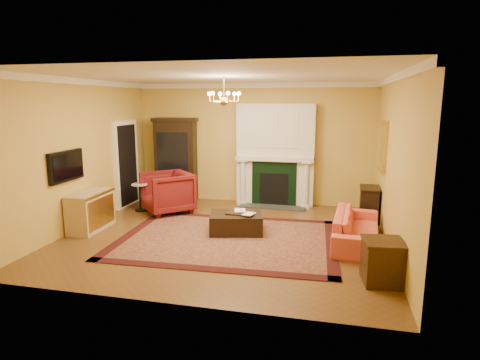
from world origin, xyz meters
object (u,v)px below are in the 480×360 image
(coral_sofa, at_px, (357,223))
(leather_ottoman, at_px, (236,223))
(pedestal_table, at_px, (140,195))
(console_table, at_px, (369,205))
(end_table, at_px, (383,263))
(china_cabinet, at_px, (176,161))
(wingback_armchair, at_px, (167,190))
(commode, at_px, (91,211))

(coral_sofa, distance_m, leather_ottoman, 2.29)
(pedestal_table, height_order, console_table, console_table)
(end_table, bearing_deg, coral_sofa, 99.34)
(china_cabinet, bearing_deg, end_table, -46.01)
(wingback_armchair, height_order, leather_ottoman, wingback_armchair)
(pedestal_table, xyz_separation_m, console_table, (5.20, 0.34, -0.02))
(pedestal_table, xyz_separation_m, leather_ottoman, (2.59, -1.06, -0.18))
(wingback_armchair, xyz_separation_m, pedestal_table, (-0.68, -0.02, -0.14))
(wingback_armchair, bearing_deg, commode, -76.18)
(wingback_armchair, bearing_deg, china_cabinet, 147.73)
(china_cabinet, xyz_separation_m, leather_ottoman, (2.15, -2.28, -0.82))
(wingback_armchair, xyz_separation_m, console_table, (4.52, 0.31, -0.16))
(coral_sofa, xyz_separation_m, leather_ottoman, (-2.28, 0.10, -0.18))
(china_cabinet, distance_m, coral_sofa, 5.06)
(coral_sofa, distance_m, console_table, 1.52)
(commode, bearing_deg, coral_sofa, 2.95)
(china_cabinet, distance_m, wingback_armchair, 1.32)
(china_cabinet, distance_m, leather_ottoman, 3.24)
(leather_ottoman, bearing_deg, end_table, -47.03)
(wingback_armchair, xyz_separation_m, end_table, (4.46, -2.80, -0.22))
(console_table, bearing_deg, coral_sofa, -99.74)
(commode, xyz_separation_m, leather_ottoman, (2.91, 0.47, -0.18))
(console_table, bearing_deg, wingback_armchair, -173.41)
(commode, bearing_deg, console_table, 17.50)
(china_cabinet, relative_size, wingback_armchair, 1.95)
(wingback_armchair, height_order, coral_sofa, wingback_armchair)
(end_table, xyz_separation_m, console_table, (0.06, 3.11, 0.06))
(pedestal_table, bearing_deg, end_table, -28.37)
(end_table, height_order, leather_ottoman, end_table)
(commode, relative_size, console_table, 1.42)
(wingback_armchair, relative_size, pedestal_table, 1.60)
(commode, relative_size, leather_ottoman, 1.02)
(china_cabinet, bearing_deg, commode, -111.00)
(coral_sofa, bearing_deg, china_cabinet, 66.22)
(commode, bearing_deg, leather_ottoman, 7.99)
(commode, relative_size, coral_sofa, 0.52)
(pedestal_table, distance_m, console_table, 5.21)
(wingback_armchair, height_order, commode, wingback_armchair)
(wingback_armchair, relative_size, console_table, 1.45)
(wingback_armchair, relative_size, leather_ottoman, 1.04)
(console_table, bearing_deg, end_table, -88.46)
(commode, bearing_deg, end_table, -14.06)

